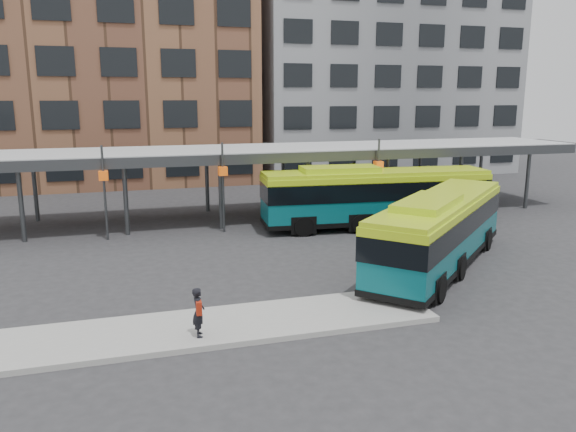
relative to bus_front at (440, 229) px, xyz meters
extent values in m
plane|color=#28282B|center=(-4.60, -0.72, -1.71)|extent=(120.00, 120.00, 0.00)
cube|color=gray|center=(-10.10, -3.72, -1.62)|extent=(14.00, 3.00, 0.18)
cube|color=#999B9E|center=(-4.60, 12.28, 2.29)|extent=(40.00, 6.00, 0.35)
cube|color=#383A3D|center=(-4.60, 9.28, 2.14)|extent=(40.00, 0.15, 0.55)
cylinder|color=#383A3D|center=(-17.60, 9.78, 0.19)|extent=(0.24, 0.24, 3.80)
cylinder|color=#383A3D|center=(-17.60, 14.78, 0.19)|extent=(0.24, 0.24, 3.80)
cylinder|color=#383A3D|center=(-12.60, 9.78, 0.19)|extent=(0.24, 0.24, 3.80)
cylinder|color=#383A3D|center=(-12.60, 14.78, 0.19)|extent=(0.24, 0.24, 3.80)
cylinder|color=#383A3D|center=(-7.60, 9.78, 0.19)|extent=(0.24, 0.24, 3.80)
cylinder|color=#383A3D|center=(-7.60, 14.78, 0.19)|extent=(0.24, 0.24, 3.80)
cylinder|color=#383A3D|center=(-2.60, 9.78, 0.19)|extent=(0.24, 0.24, 3.80)
cylinder|color=#383A3D|center=(-2.60, 14.78, 0.19)|extent=(0.24, 0.24, 3.80)
cylinder|color=#383A3D|center=(2.40, 9.78, 0.19)|extent=(0.24, 0.24, 3.80)
cylinder|color=#383A3D|center=(2.40, 14.78, 0.19)|extent=(0.24, 0.24, 3.80)
cylinder|color=#383A3D|center=(7.40, 9.78, 0.19)|extent=(0.24, 0.24, 3.80)
cylinder|color=#383A3D|center=(7.40, 14.78, 0.19)|extent=(0.24, 0.24, 3.80)
cylinder|color=#383A3D|center=(12.40, 9.78, 0.19)|extent=(0.24, 0.24, 3.80)
cylinder|color=#383A3D|center=(12.40, 14.78, 0.19)|extent=(0.24, 0.24, 3.80)
cylinder|color=#383A3D|center=(-13.60, 8.98, 0.69)|extent=(0.12, 0.12, 4.80)
cube|color=#D9510C|center=(-13.60, 8.98, 1.59)|extent=(0.45, 0.45, 0.45)
cylinder|color=#383A3D|center=(-7.60, 8.98, 0.69)|extent=(0.12, 0.12, 4.80)
cube|color=#D9510C|center=(-7.60, 8.98, 1.59)|extent=(0.45, 0.45, 0.45)
cylinder|color=#383A3D|center=(1.40, 8.98, 0.69)|extent=(0.12, 0.12, 4.80)
cube|color=#D9510C|center=(1.40, 8.98, 1.59)|extent=(0.45, 0.45, 0.45)
cube|color=brown|center=(-14.60, 31.28, 9.29)|extent=(26.00, 14.00, 22.00)
cube|color=slate|center=(11.40, 31.28, 8.29)|extent=(24.00, 14.00, 20.00)
cube|color=#085259|center=(0.03, 0.03, -0.13)|extent=(10.35, 9.85, 2.46)
cube|color=black|center=(0.03, 0.03, 0.36)|extent=(10.43, 9.92, 0.94)
cube|color=#A6C614|center=(0.03, 0.03, 1.20)|extent=(10.29, 9.77, 0.20)
cube|color=#A6C614|center=(-1.41, -1.31, 1.40)|extent=(4.10, 3.98, 0.35)
cube|color=black|center=(0.03, 0.03, -1.24)|extent=(10.44, 9.93, 0.24)
cylinder|color=black|center=(3.74, 1.83, -1.21)|extent=(0.92, 0.89, 0.99)
cylinder|color=black|center=(2.11, 3.59, -1.21)|extent=(0.92, 0.89, 0.99)
cylinder|color=black|center=(-0.02, -1.65, -1.21)|extent=(0.92, 0.89, 0.99)
cylinder|color=black|center=(-1.65, 0.11, -1.21)|extent=(0.92, 0.89, 0.99)
cylinder|color=black|center=(-2.19, -3.66, -1.21)|extent=(0.92, 0.89, 0.99)
cylinder|color=black|center=(-3.82, -1.90, -1.21)|extent=(0.92, 0.89, 0.99)
cube|color=#085259|center=(0.66, 7.71, -0.04)|extent=(12.65, 3.64, 2.60)
cube|color=black|center=(0.66, 7.71, 0.48)|extent=(12.71, 3.71, 0.99)
cube|color=#A6C614|center=(0.66, 7.71, 1.36)|extent=(12.64, 3.54, 0.21)
cube|color=#A6C614|center=(-1.41, 7.88, 1.57)|extent=(4.30, 2.22, 0.36)
cube|color=black|center=(0.66, 7.71, -1.22)|extent=(12.72, 3.71, 0.25)
cylinder|color=black|center=(4.70, 6.09, -1.19)|extent=(1.06, 0.40, 1.04)
cylinder|color=black|center=(4.91, 8.62, -1.19)|extent=(1.06, 0.40, 1.04)
cylinder|color=black|center=(-0.69, 6.55, -1.19)|extent=(1.06, 0.40, 1.04)
cylinder|color=black|center=(-0.47, 9.08, -1.19)|extent=(1.06, 0.40, 1.04)
cylinder|color=black|center=(-3.79, 6.81, -1.19)|extent=(1.06, 0.40, 1.04)
cylinder|color=black|center=(-3.58, 9.34, -1.19)|extent=(1.06, 0.40, 1.04)
imported|color=black|center=(-10.79, -4.47, -0.77)|extent=(0.38, 0.56, 1.50)
cube|color=maroon|center=(-10.80, -4.65, -0.57)|extent=(0.17, 0.29, 0.40)
imported|color=slate|center=(6.45, 11.67, -1.26)|extent=(1.81, 1.03, 0.90)
imported|color=slate|center=(7.06, 11.59, -1.24)|extent=(1.59, 0.54, 0.94)
imported|color=slate|center=(8.06, 11.12, -1.22)|extent=(1.94, 1.02, 0.97)
imported|color=slate|center=(8.48, 11.11, -1.23)|extent=(1.61, 0.58, 0.95)
imported|color=slate|center=(8.87, 11.24, -1.23)|extent=(1.84, 0.76, 0.94)
imported|color=slate|center=(9.42, 11.20, -1.22)|extent=(1.66, 0.63, 0.98)
imported|color=slate|center=(10.35, 11.16, -1.27)|extent=(1.75, 1.08, 0.87)
imported|color=slate|center=(10.50, 11.22, -1.20)|extent=(1.75, 0.83, 1.01)
camera|label=1|loc=(-12.72, -20.19, 5.50)|focal=35.00mm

